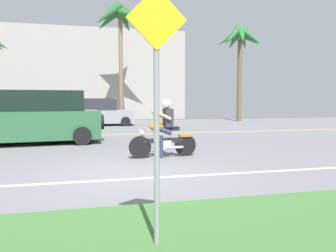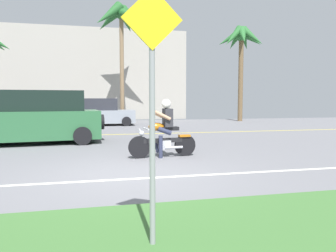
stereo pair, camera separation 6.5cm
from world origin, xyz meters
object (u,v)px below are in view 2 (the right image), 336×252
(motorcyclist, at_px, (163,133))
(street_sign, at_px, (152,94))
(parked_car_1, at_px, (101,113))
(palm_tree_1, at_px, (241,42))
(suv_nearby, at_px, (33,118))
(palm_tree_0, at_px, (122,21))

(motorcyclist, xyz_separation_m, street_sign, (-1.27, -5.41, 0.96))
(parked_car_1, distance_m, palm_tree_1, 11.39)
(motorcyclist, distance_m, street_sign, 5.64)
(street_sign, bearing_deg, suv_nearby, 106.47)
(palm_tree_0, bearing_deg, motorcyclist, -90.36)
(motorcyclist, bearing_deg, palm_tree_0, 89.64)
(suv_nearby, bearing_deg, motorcyclist, -43.41)
(street_sign, bearing_deg, motorcyclist, 76.77)
(parked_car_1, distance_m, palm_tree_0, 6.60)
(parked_car_1, height_order, palm_tree_1, palm_tree_1)
(palm_tree_1, bearing_deg, palm_tree_0, 178.06)
(motorcyclist, xyz_separation_m, palm_tree_0, (0.09, 13.82, 6.18))
(motorcyclist, distance_m, parked_car_1, 11.84)
(motorcyclist, height_order, palm_tree_0, palm_tree_0)
(suv_nearby, xyz_separation_m, palm_tree_0, (4.08, 10.05, 5.93))
(motorcyclist, relative_size, palm_tree_0, 0.24)
(suv_nearby, relative_size, parked_car_1, 1.27)
(suv_nearby, height_order, palm_tree_1, palm_tree_1)
(suv_nearby, xyz_separation_m, parked_car_1, (2.59, 7.98, -0.16))
(suv_nearby, height_order, palm_tree_0, palm_tree_0)
(motorcyclist, bearing_deg, parked_car_1, 96.81)
(motorcyclist, xyz_separation_m, palm_tree_1, (8.69, 13.53, 5.07))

